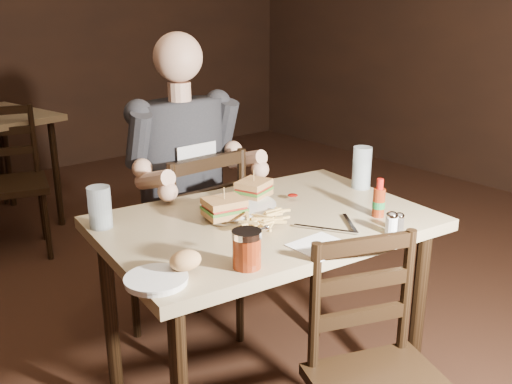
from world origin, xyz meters
TOP-DOWN VIEW (x-y plane):
  - room_shell at (0.00, 0.00)m, footprint 7.00×7.00m
  - main_table at (-0.22, -0.27)m, footprint 1.16×0.84m
  - chair_far at (-0.18, 0.31)m, footprint 0.43×0.47m
  - bg_chair_near at (-0.48, 1.76)m, footprint 0.51×0.53m
  - diner at (-0.18, 0.26)m, footprint 0.53×0.42m
  - dinner_plate at (-0.24, -0.15)m, footprint 0.29×0.29m
  - sandwich_left at (-0.33, -0.20)m, footprint 0.14×0.13m
  - sandwich_right at (-0.13, -0.10)m, footprint 0.15×0.13m
  - fries_pile at (-0.26, -0.34)m, footprint 0.26×0.20m
  - ketchup_dollop at (-0.02, -0.19)m, footprint 0.04×0.04m
  - glass_left at (-0.68, 0.00)m, footprint 0.08×0.08m
  - glass_right at (0.29, -0.25)m, footprint 0.08×0.08m
  - hot_sauce at (0.09, -0.50)m, footprint 0.05×0.05m
  - salt_shaker at (-0.00, -0.63)m, footprint 0.04×0.04m
  - pepper_shaker at (0.04, -0.63)m, footprint 0.03×0.03m
  - syrup_dispenser at (-0.50, -0.53)m, footprint 0.09×0.09m
  - napkin at (-0.24, -0.56)m, footprint 0.16×0.15m
  - knife at (-0.14, -0.48)m, footprint 0.12×0.18m
  - fork at (-0.04, -0.50)m, footprint 0.11×0.15m
  - side_plate at (-0.74, -0.45)m, footprint 0.18×0.18m
  - bread_roll at (-0.65, -0.46)m, footprint 0.10×0.08m

SIDE VIEW (x-z plane):
  - bg_chair_near at x=-0.48m, z-range 0.00..0.88m
  - chair_far at x=-0.18m, z-range 0.00..0.90m
  - main_table at x=-0.22m, z-range 0.29..1.06m
  - napkin at x=-0.24m, z-range 0.77..0.77m
  - knife at x=-0.14m, z-range 0.77..0.78m
  - fork at x=-0.04m, z-range 0.77..0.78m
  - side_plate at x=-0.74m, z-range 0.77..0.78m
  - dinner_plate at x=-0.24m, z-range 0.77..0.78m
  - ketchup_dollop at x=-0.02m, z-range 0.78..0.79m
  - pepper_shaker at x=0.04m, z-range 0.77..0.83m
  - fries_pile at x=-0.26m, z-range 0.78..0.82m
  - salt_shaker at x=0.00m, z-range 0.77..0.84m
  - bread_roll at x=-0.65m, z-range 0.78..0.84m
  - syrup_dispenser at x=-0.50m, z-range 0.77..0.88m
  - sandwich_right at x=-0.13m, z-range 0.78..0.89m
  - hot_sauce at x=0.09m, z-range 0.77..0.90m
  - sandwich_left at x=-0.33m, z-range 0.78..0.89m
  - glass_left at x=-0.68m, z-range 0.77..0.91m
  - glass_right at x=0.29m, z-range 0.77..0.93m
  - diner at x=-0.18m, z-range 0.47..1.36m
  - room_shell at x=0.00m, z-range -2.10..4.90m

